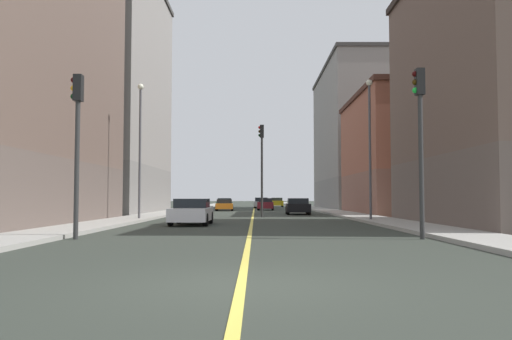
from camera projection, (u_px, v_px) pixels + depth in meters
ground_plane at (240, 285)px, 8.17m from camera, size 400.00×400.00×0.00m
sidewalk_left at (320, 209)px, 57.11m from camera, size 2.54×168.00×0.15m
sidewalk_right at (186, 209)px, 57.09m from camera, size 2.54×168.00×0.15m
lane_center_stripe at (253, 210)px, 57.10m from camera, size 0.16×154.00×0.01m
building_left_mid at (415, 154)px, 43.92m from camera, size 10.47×15.22×10.15m
building_left_far at (364, 138)px, 64.54m from camera, size 10.47×22.66×17.57m
building_right_midblock at (97, 94)px, 45.77m from camera, size 10.47×17.99×21.10m
traffic_light_left_near at (419, 128)px, 17.39m from camera, size 0.40×0.32×5.75m
traffic_light_right_near at (76, 131)px, 17.36m from camera, size 0.40×0.32×5.54m
traffic_light_median_far at (261, 158)px, 36.77m from camera, size 0.40×0.32×6.57m
street_lamp_left_near at (369, 135)px, 29.66m from camera, size 0.36×0.36×8.05m
street_lamp_right_near at (139, 138)px, 31.17m from camera, size 0.36×0.36×8.15m
car_green at (224, 204)px, 62.84m from camera, size 1.95×4.43×1.31m
car_maroon at (265, 204)px, 56.85m from camera, size 1.87×4.30×1.32m
car_yellow at (276, 202)px, 78.11m from camera, size 1.88×4.30×1.37m
car_orange at (224, 205)px, 54.33m from camera, size 1.99×4.30×1.21m
car_silver at (261, 203)px, 67.84m from camera, size 2.04×4.63×1.39m
car_black at (297, 206)px, 42.70m from camera, size 2.02×4.39×1.33m
car_white at (191, 212)px, 26.34m from camera, size 1.93×4.25×1.33m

